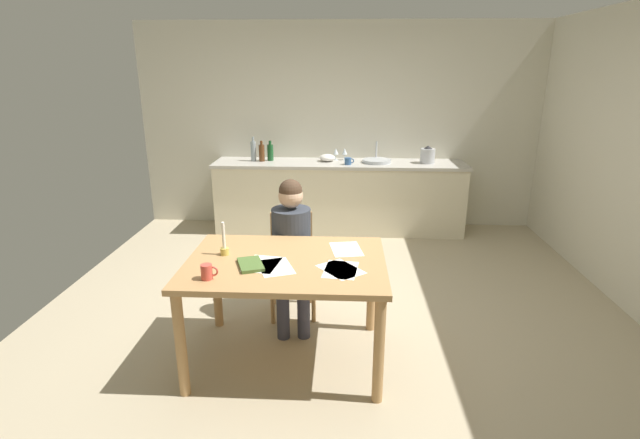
% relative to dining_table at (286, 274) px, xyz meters
% --- Properties ---
extents(ground_plane, '(5.20, 5.20, 0.04)m').
position_rel_dining_table_xyz_m(ground_plane, '(0.33, 0.68, -0.69)').
color(ground_plane, tan).
extents(wall_back, '(5.20, 0.12, 2.60)m').
position_rel_dining_table_xyz_m(wall_back, '(0.33, 3.28, 0.63)').
color(wall_back, beige).
rests_on(wall_back, ground).
extents(kitchen_counter, '(3.17, 0.64, 0.90)m').
position_rel_dining_table_xyz_m(kitchen_counter, '(0.33, 2.92, -0.22)').
color(kitchen_counter, beige).
rests_on(kitchen_counter, ground).
extents(dining_table, '(1.37, 1.00, 0.78)m').
position_rel_dining_table_xyz_m(dining_table, '(0.00, 0.00, 0.00)').
color(dining_table, tan).
rests_on(dining_table, ground).
extents(chair_at_table, '(0.45, 0.45, 0.86)m').
position_rel_dining_table_xyz_m(chair_at_table, '(-0.04, 0.74, -0.20)').
color(chair_at_table, tan).
rests_on(chair_at_table, ground).
extents(person_seated, '(0.37, 0.62, 1.19)m').
position_rel_dining_table_xyz_m(person_seated, '(-0.03, 0.59, 0.00)').
color(person_seated, '#333842').
rests_on(person_seated, ground).
extents(coffee_mug, '(0.11, 0.07, 0.10)m').
position_rel_dining_table_xyz_m(coffee_mug, '(-0.45, -0.32, 0.15)').
color(coffee_mug, '#D84C3F').
rests_on(coffee_mug, dining_table).
extents(candlestick, '(0.06, 0.06, 0.24)m').
position_rel_dining_table_xyz_m(candlestick, '(-0.45, 0.08, 0.17)').
color(candlestick, gold).
rests_on(candlestick, dining_table).
extents(book_magazine, '(0.22, 0.28, 0.02)m').
position_rel_dining_table_xyz_m(book_magazine, '(-0.22, -0.11, 0.11)').
color(book_magazine, '#4C6A2F').
rests_on(book_magazine, dining_table).
extents(paper_letter, '(0.25, 0.32, 0.00)m').
position_rel_dining_table_xyz_m(paper_letter, '(0.38, -0.14, 0.10)').
color(paper_letter, white).
rests_on(paper_letter, dining_table).
extents(paper_bill, '(0.26, 0.33, 0.00)m').
position_rel_dining_table_xyz_m(paper_bill, '(-0.15, -0.07, 0.10)').
color(paper_bill, white).
rests_on(paper_bill, dining_table).
extents(paper_envelope, '(0.26, 0.33, 0.00)m').
position_rel_dining_table_xyz_m(paper_envelope, '(0.42, 0.23, 0.10)').
color(paper_envelope, white).
rests_on(paper_envelope, dining_table).
extents(paper_receipt, '(0.35, 0.36, 0.00)m').
position_rel_dining_table_xyz_m(paper_receipt, '(0.38, -0.13, 0.10)').
color(paper_receipt, white).
rests_on(paper_receipt, dining_table).
extents(paper_notice, '(0.30, 0.35, 0.00)m').
position_rel_dining_table_xyz_m(paper_notice, '(-0.05, -0.12, 0.10)').
color(paper_notice, white).
rests_on(paper_notice, dining_table).
extents(sink_unit, '(0.36, 0.36, 0.24)m').
position_rel_dining_table_xyz_m(sink_unit, '(0.80, 2.92, 0.25)').
color(sink_unit, '#B2B7BC').
rests_on(sink_unit, kitchen_counter).
extents(bottle_oil, '(0.07, 0.07, 0.31)m').
position_rel_dining_table_xyz_m(bottle_oil, '(-0.77, 2.95, 0.36)').
color(bottle_oil, '#8C999E').
rests_on(bottle_oil, kitchen_counter).
extents(bottle_vinegar, '(0.07, 0.07, 0.26)m').
position_rel_dining_table_xyz_m(bottle_vinegar, '(-0.66, 2.93, 0.34)').
color(bottle_vinegar, '#593319').
rests_on(bottle_vinegar, kitchen_counter).
extents(bottle_wine_red, '(0.08, 0.08, 0.25)m').
position_rel_dining_table_xyz_m(bottle_wine_red, '(-0.56, 2.99, 0.33)').
color(bottle_wine_red, '#194C23').
rests_on(bottle_wine_red, kitchen_counter).
extents(mixing_bowl, '(0.20, 0.20, 0.09)m').
position_rel_dining_table_xyz_m(mixing_bowl, '(0.17, 2.97, 0.27)').
color(mixing_bowl, white).
rests_on(mixing_bowl, kitchen_counter).
extents(stovetop_kettle, '(0.18, 0.18, 0.22)m').
position_rel_dining_table_xyz_m(stovetop_kettle, '(1.43, 2.92, 0.32)').
color(stovetop_kettle, '#B7BABF').
rests_on(stovetop_kettle, kitchen_counter).
extents(wine_glass_near_sink, '(0.07, 0.07, 0.15)m').
position_rel_dining_table_xyz_m(wine_glass_near_sink, '(0.39, 3.07, 0.33)').
color(wine_glass_near_sink, silver).
rests_on(wine_glass_near_sink, kitchen_counter).
extents(wine_glass_by_kettle, '(0.07, 0.07, 0.15)m').
position_rel_dining_table_xyz_m(wine_glass_by_kettle, '(0.28, 3.07, 0.33)').
color(wine_glass_by_kettle, silver).
rests_on(wine_glass_by_kettle, kitchen_counter).
extents(teacup_on_counter, '(0.12, 0.08, 0.09)m').
position_rel_dining_table_xyz_m(teacup_on_counter, '(0.44, 2.77, 0.27)').
color(teacup_on_counter, '#33598C').
rests_on(teacup_on_counter, kitchen_counter).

